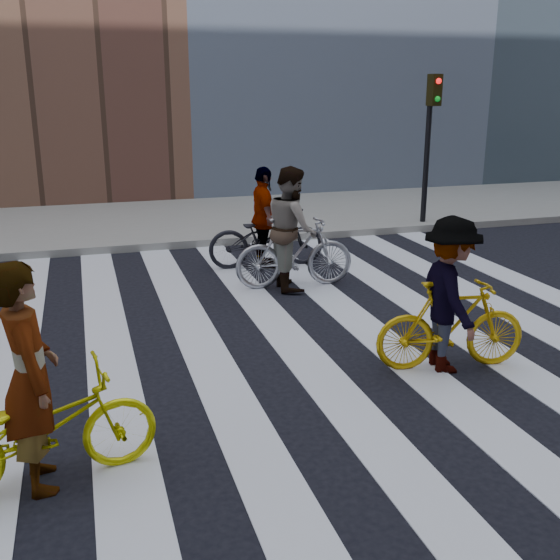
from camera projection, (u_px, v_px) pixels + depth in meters
name	position (u px, v px, depth m)	size (l,w,h in m)	color
ground	(325.00, 330.00, 8.61)	(100.00, 100.00, 0.00)	black
sidewalk_far	(212.00, 218.00, 15.46)	(100.00, 5.00, 0.15)	gray
zebra_crosswalk	(325.00, 329.00, 8.61)	(8.25, 10.00, 0.01)	silver
traffic_signal	(431.00, 125.00, 14.07)	(0.22, 0.42, 3.33)	black
bike_yellow_left	(43.00, 429.00, 5.17)	(0.63, 1.81, 0.95)	#D8D70C
bike_silver_mid	(294.00, 252.00, 10.29)	(0.53, 1.89, 1.13)	#A2A3AB
bike_yellow_right	(451.00, 325.00, 7.31)	(0.48, 1.72, 1.03)	gold
bike_dark_rear	(266.00, 237.00, 11.49)	(0.72, 2.05, 1.08)	black
rider_left	(30.00, 377.00, 5.03)	(0.68, 0.45, 1.86)	slate
rider_mid	(292.00, 228.00, 10.17)	(0.93, 0.73, 1.92)	slate
rider_right	(450.00, 295.00, 7.19)	(1.13, 0.65, 1.75)	slate
rider_rear	(264.00, 218.00, 11.38)	(1.03, 0.43, 1.77)	slate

